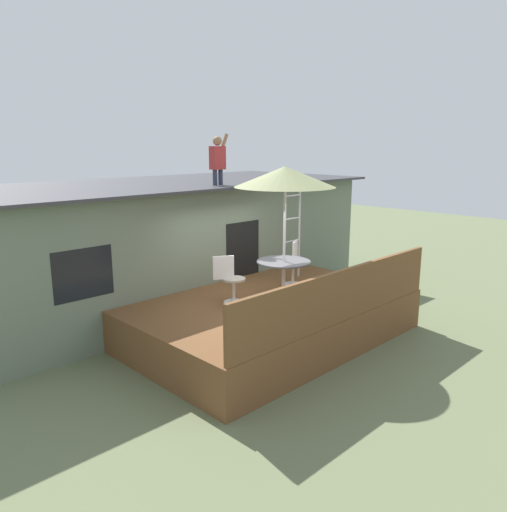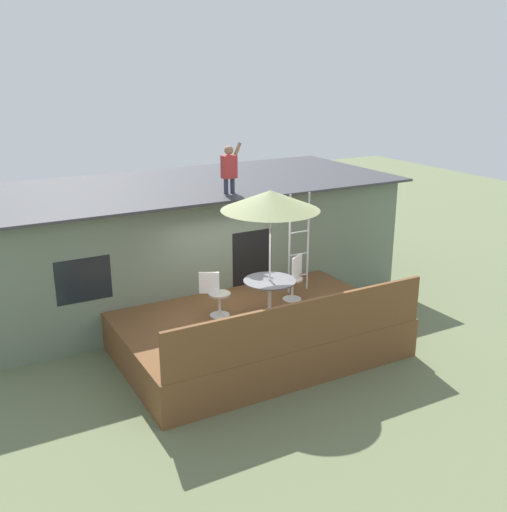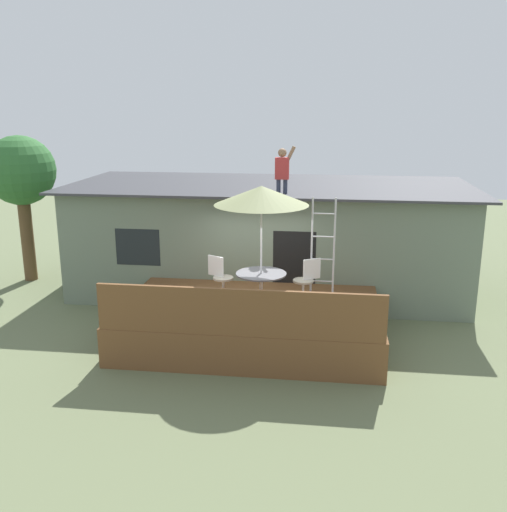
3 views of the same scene
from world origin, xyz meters
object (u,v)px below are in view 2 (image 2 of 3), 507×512
(patio_umbrella, at_px, (270,200))
(step_ladder, at_px, (299,243))
(patio_table, at_px, (270,288))
(person_figure, at_px, (229,166))
(patio_chair_right, at_px, (294,278))
(patio_chair_left, at_px, (216,294))

(patio_umbrella, height_order, step_ladder, patio_umbrella)
(patio_table, xyz_separation_m, person_figure, (0.24, 2.18, 2.08))
(person_figure, height_order, patio_chair_right, person_figure)
(patio_table, relative_size, patio_umbrella, 0.41)
(person_figure, bearing_deg, patio_umbrella, -96.25)
(patio_chair_right, bearing_deg, person_figure, -97.99)
(patio_umbrella, bearing_deg, patio_chair_left, 152.33)
(person_figure, xyz_separation_m, patio_chair_right, (0.67, -1.65, -2.21))
(step_ladder, height_order, patio_chair_right, step_ladder)
(step_ladder, relative_size, patio_chair_left, 2.39)
(step_ladder, bearing_deg, person_figure, 127.23)
(person_figure, distance_m, patio_chair_left, 3.02)
(patio_umbrella, xyz_separation_m, patio_chair_left, (-0.94, 0.50, -1.89))
(step_ladder, relative_size, person_figure, 1.98)
(step_ladder, bearing_deg, patio_umbrella, -145.00)
(step_ladder, height_order, patio_chair_left, step_ladder)
(person_figure, height_order, patio_chair_left, person_figure)
(patio_table, distance_m, person_figure, 3.02)
(person_figure, xyz_separation_m, patio_chair_left, (-1.18, -1.68, -2.21))
(patio_chair_left, height_order, patio_chair_right, same)
(patio_table, height_order, patio_chair_left, patio_chair_left)
(step_ladder, height_order, person_figure, person_figure)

